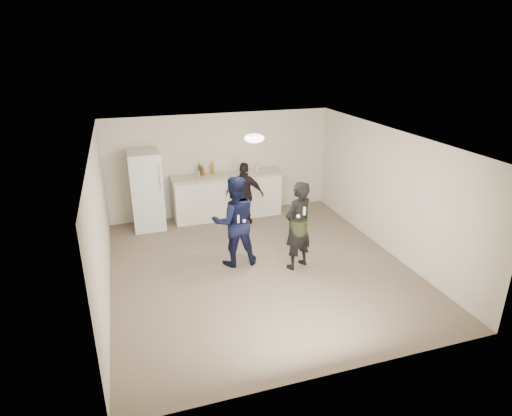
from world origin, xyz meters
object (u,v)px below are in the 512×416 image
object	(u,v)px
counter	(228,197)
fridge	(147,191)
shaker	(199,175)
spectator	(245,194)
woman	(298,226)
man	(234,221)

from	to	relation	value
counter	fridge	distance (m)	1.94
counter	shaker	distance (m)	0.97
fridge	spectator	bearing A→B (deg)	-13.05
fridge	shaker	bearing A→B (deg)	-2.00
shaker	woman	xyz separation A→B (m)	(1.34, -2.75, -0.31)
shaker	spectator	size ratio (longest dim) A/B	0.11
shaker	spectator	distance (m)	1.16
man	spectator	xyz separation A→B (m)	(0.73, 1.79, -0.13)
counter	fridge	xyz separation A→B (m)	(-1.91, -0.07, 0.38)
man	spectator	bearing A→B (deg)	-109.63
fridge	spectator	xyz separation A→B (m)	(2.17, -0.50, -0.15)
counter	man	world-z (taller)	man
fridge	man	world-z (taller)	fridge
counter	spectator	world-z (taller)	spectator
woman	spectator	bearing A→B (deg)	-104.26
fridge	woman	world-z (taller)	fridge
counter	spectator	distance (m)	0.67
woman	spectator	world-z (taller)	woman
fridge	spectator	size ratio (longest dim) A/B	1.20
spectator	shaker	bearing A→B (deg)	1.62
spectator	fridge	bearing A→B (deg)	13.82
shaker	spectator	bearing A→B (deg)	-25.25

